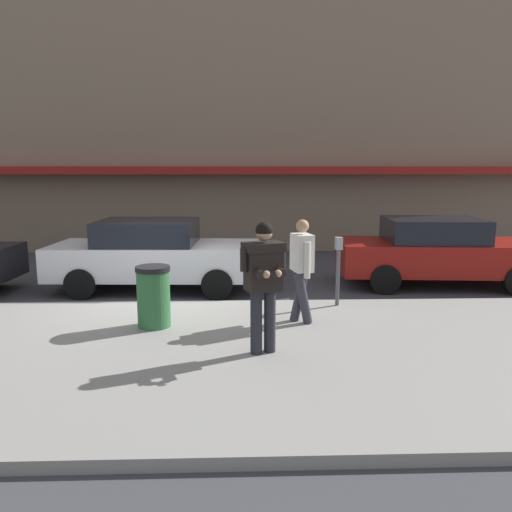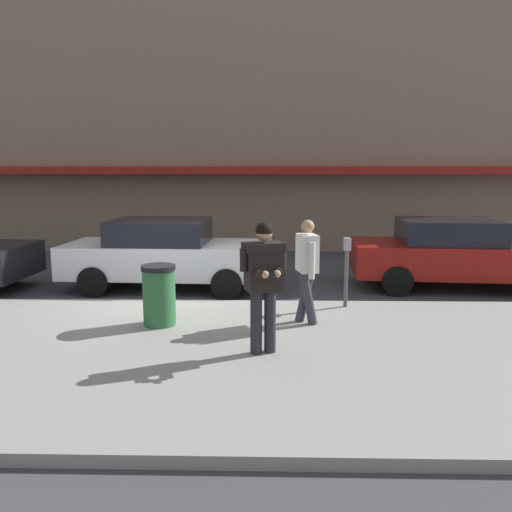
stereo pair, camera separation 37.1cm
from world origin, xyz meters
name	(u,v)px [view 2 (the right image)]	position (x,y,z in m)	size (l,w,h in m)	color
ground_plane	(175,304)	(0.00, 0.00, 0.00)	(80.00, 80.00, 0.00)	#3D3D42
sidewalk	(208,354)	(1.00, -2.85, 0.07)	(32.00, 5.30, 0.14)	gray
curb_paint_line	(226,304)	(1.00, 0.05, 0.00)	(28.00, 0.12, 0.01)	silver
storefront_facade	(244,73)	(1.00, 8.49, 5.91)	(28.00, 4.70, 11.84)	#84705B
parked_sedan_mid	(167,253)	(-0.40, 1.35, 0.79)	(4.58, 2.08, 1.54)	silver
parked_sedan_far	(454,253)	(5.97, 1.52, 0.79)	(4.63, 2.19, 1.54)	maroon
man_texting_on_phone	(264,274)	(1.77, -2.98, 1.25)	(0.62, 0.65, 1.81)	#23232B
pedestrian_in_light_coat	(307,265)	(2.46, -1.60, 1.11)	(0.39, 0.59, 1.70)	#33333D
parking_meter	(347,262)	(3.26, -0.60, 0.97)	(0.12, 0.18, 1.27)	#4C4C51
trash_bin	(159,295)	(0.08, -1.75, 0.63)	(0.55, 0.55, 0.98)	#2D6638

